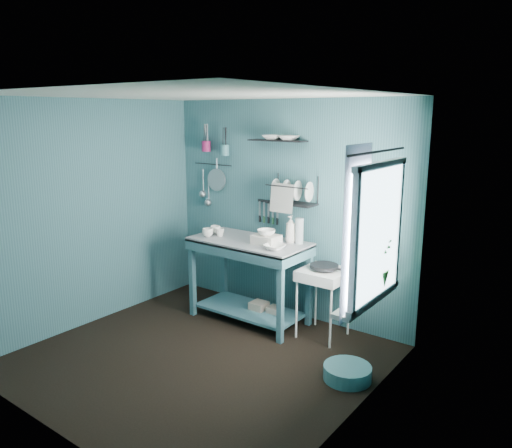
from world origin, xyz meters
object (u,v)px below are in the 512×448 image
Objects in this scene: storage_tin_large at (259,311)px; floor_basin at (347,373)px; mug_mid at (220,232)px; mug_right at (215,230)px; mug_left at (208,233)px; water_bottle at (299,231)px; hotplate_stand at (323,303)px; potted_plant at (373,264)px; utensil_cup_teal at (225,150)px; wash_tub at (266,240)px; work_counter at (249,280)px; frying_pan at (324,266)px; soap_bottle at (291,229)px; storage_tin_small at (275,315)px; colander at (217,180)px; utensil_cup_magenta at (206,146)px; dish_rack at (292,190)px.

storage_tin_large is 0.51× the size of floor_basin.
mug_mid is 0.13m from mug_right.
water_bottle is at bearing 20.81° from mug_left.
hotplate_stand is at bearing 11.61° from mug_left.
utensil_cup_teal is at bearing 161.17° from potted_plant.
hotplate_stand is (0.64, 0.14, -0.63)m from wash_tub.
storage_tin_large is at bearing 15.54° from work_counter.
frying_pan is at bearing 5.00° from mug_right.
work_counter is 0.65m from mug_mid.
soap_bottle is 1.01m from storage_tin_small.
water_bottle reaches higher than mug_right.
storage_tin_large is at bearing -21.41° from colander.
water_bottle is (1.00, 0.38, 0.09)m from mug_left.
hotplate_stand is (1.27, 0.18, -0.62)m from mug_mid.
mug_right is 0.99m from utensil_cup_teal.
storage_tin_small is at bearing -13.55° from utensil_cup_magenta.
storage_tin_large is (0.48, 0.11, -0.89)m from mug_mid.
soap_bottle is at bearing 146.27° from floor_basin.
mug_left reaches higher than mug_mid.
mug_mid is 0.13× the size of hotplate_stand.
utensil_cup_teal reaches higher than work_counter.
water_bottle is 1.30m from potted_plant.
mug_left is 0.95× the size of utensil_cup_magenta.
utensil_cup_teal is at bearing 172.05° from hotplate_stand.
utensil_cup_teal is 0.42m from colander.
dish_rack is 1.27× the size of floor_basin.
mug_left is 0.56× the size of storage_tin_large.
hotplate_stand is at bearing 133.73° from floor_basin.
utensil_cup_teal is 0.30× the size of floor_basin.
hotplate_stand is at bearing 5.18° from storage_tin_large.
dish_rack is (-0.08, 0.14, 0.41)m from soap_bottle.
work_counter is at bearing -26.52° from colander.
utensil_cup_teal is at bearing 138.82° from work_counter.
mug_left is 0.44× the size of wash_tub.
utensil_cup_teal is at bearing 122.60° from mug_mid.
water_bottle is at bearing 166.89° from hotplate_stand.
work_counter is 0.73m from mug_left.
utensil_cup_magenta is at bearing 180.00° from utensil_cup_teal.
storage_tin_large is (0.60, 0.05, -0.89)m from mug_right.
storage_tin_small is at bearing 8.53° from storage_tin_large.
hotplate_stand is 2.66× the size of colander.
potted_plant is at bearing -28.82° from water_bottle.
wash_tub reaches higher than frying_pan.
frying_pan reaches higher than hotplate_stand.
utensil_cup_teal is (-1.56, 0.26, 1.53)m from hotplate_stand.
colander is (-0.34, 0.42, 0.52)m from mug_right.
work_counter is 0.91m from hotplate_stand.
work_counter is 4.79× the size of wash_tub.
water_bottle is at bearing 11.31° from soap_bottle.
dish_rack is 1.39m from utensil_cup_magenta.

